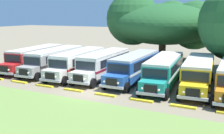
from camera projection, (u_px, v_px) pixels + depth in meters
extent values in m
plane|color=#84755B|center=(91.00, 92.00, 25.12)|extent=(220.00, 220.00, 0.00)
cube|color=olive|center=(35.00, 120.00, 18.56)|extent=(80.00, 10.39, 0.01)
cube|color=red|center=(37.00, 57.00, 35.59)|extent=(3.33, 9.39, 2.10)
cube|color=white|center=(37.00, 58.00, 35.62)|extent=(3.37, 9.41, 0.24)
cube|color=black|center=(46.00, 53.00, 35.31)|extent=(0.77, 7.97, 0.80)
cube|color=black|center=(30.00, 52.00, 36.21)|extent=(0.77, 7.97, 0.80)
cube|color=beige|center=(36.00, 48.00, 35.36)|extent=(3.24, 9.28, 0.22)
cube|color=red|center=(9.00, 68.00, 30.84)|extent=(2.32, 1.60, 1.05)
cube|color=black|center=(4.00, 69.00, 30.16)|extent=(1.10, 0.20, 0.70)
cube|color=#B7B7BC|center=(4.00, 73.00, 30.21)|extent=(2.41, 0.42, 0.24)
cube|color=black|center=(12.00, 59.00, 31.26)|extent=(2.20, 0.26, 0.84)
cube|color=white|center=(56.00, 53.00, 39.83)|extent=(0.90, 0.14, 1.30)
sphere|color=#EAE5C6|center=(9.00, 70.00, 29.87)|extent=(0.20, 0.20, 0.20)
cylinder|color=black|center=(18.00, 73.00, 30.61)|extent=(0.37, 1.02, 1.00)
cylinder|color=black|center=(1.00, 72.00, 31.46)|extent=(0.37, 1.02, 1.00)
cylinder|color=black|center=(58.00, 62.00, 38.11)|extent=(0.37, 1.02, 1.00)
cylinder|color=black|center=(43.00, 61.00, 38.96)|extent=(0.37, 1.02, 1.00)
cube|color=#9E9993|center=(56.00, 59.00, 33.95)|extent=(3.01, 9.33, 2.10)
cube|color=#282828|center=(56.00, 60.00, 33.98)|extent=(3.05, 9.35, 0.24)
cube|color=black|center=(66.00, 55.00, 33.62)|extent=(0.49, 7.99, 0.80)
cube|color=black|center=(49.00, 54.00, 34.61)|extent=(0.49, 7.99, 0.80)
cube|color=silver|center=(56.00, 50.00, 33.72)|extent=(2.93, 9.22, 0.22)
cube|color=#9E9993|center=(28.00, 71.00, 29.27)|extent=(2.28, 1.52, 1.05)
cube|color=black|center=(23.00, 72.00, 28.60)|extent=(1.10, 0.16, 0.70)
cube|color=#B7B7BC|center=(23.00, 76.00, 28.65)|extent=(2.41, 0.33, 0.24)
cube|color=black|center=(32.00, 61.00, 29.68)|extent=(2.20, 0.18, 0.84)
cube|color=#282828|center=(75.00, 55.00, 38.13)|extent=(0.90, 0.11, 1.30)
sphere|color=#EAE5C6|center=(28.00, 73.00, 28.29)|extent=(0.20, 0.20, 0.20)
sphere|color=#EAE5C6|center=(18.00, 72.00, 28.83)|extent=(0.20, 0.20, 0.20)
cylinder|color=black|center=(38.00, 77.00, 29.00)|extent=(0.34, 1.01, 1.00)
cylinder|color=black|center=(20.00, 75.00, 29.93)|extent=(0.34, 1.01, 1.00)
cylinder|color=black|center=(77.00, 64.00, 36.39)|extent=(0.34, 1.01, 1.00)
cylinder|color=black|center=(62.00, 63.00, 37.32)|extent=(0.34, 1.01, 1.00)
cube|color=silver|center=(79.00, 61.00, 32.24)|extent=(3.19, 9.36, 2.10)
cube|color=red|center=(79.00, 63.00, 32.27)|extent=(3.22, 9.38, 0.24)
cube|color=black|center=(90.00, 58.00, 31.94)|extent=(0.64, 7.98, 0.80)
cube|color=black|center=(71.00, 56.00, 32.89)|extent=(0.64, 7.98, 0.80)
cube|color=silver|center=(79.00, 52.00, 32.01)|extent=(3.10, 9.26, 0.22)
cube|color=silver|center=(54.00, 75.00, 27.53)|extent=(2.30, 1.56, 1.05)
cube|color=black|center=(50.00, 76.00, 26.85)|extent=(1.10, 0.18, 0.70)
cube|color=#B7B7BC|center=(50.00, 81.00, 26.90)|extent=(2.41, 0.38, 0.24)
cube|color=black|center=(57.00, 64.00, 27.94)|extent=(2.20, 0.23, 0.84)
cube|color=red|center=(96.00, 57.00, 36.46)|extent=(0.90, 0.13, 1.30)
sphere|color=#EAE5C6|center=(56.00, 77.00, 26.55)|extent=(0.20, 0.20, 0.20)
sphere|color=#EAE5C6|center=(44.00, 76.00, 27.07)|extent=(0.20, 0.20, 0.20)
cylinder|color=black|center=(65.00, 81.00, 27.28)|extent=(0.35, 1.02, 1.00)
cylinder|color=black|center=(45.00, 79.00, 28.17)|extent=(0.35, 1.02, 1.00)
cylinder|color=black|center=(99.00, 66.00, 34.72)|extent=(0.35, 1.02, 1.00)
cylinder|color=black|center=(83.00, 65.00, 35.61)|extent=(0.35, 1.02, 1.00)
cube|color=silver|center=(105.00, 63.00, 31.25)|extent=(2.83, 9.28, 2.10)
cube|color=maroon|center=(105.00, 64.00, 31.29)|extent=(2.86, 9.31, 0.24)
cube|color=black|center=(116.00, 59.00, 30.91)|extent=(0.33, 8.00, 0.80)
cube|color=black|center=(97.00, 58.00, 31.94)|extent=(0.33, 8.00, 0.80)
cube|color=beige|center=(105.00, 53.00, 31.03)|extent=(2.75, 9.18, 0.22)
cube|color=silver|center=(82.00, 77.00, 26.62)|extent=(2.25, 1.48, 1.05)
cube|color=black|center=(78.00, 78.00, 25.96)|extent=(1.10, 0.14, 0.70)
cube|color=#B7B7BC|center=(78.00, 83.00, 26.01)|extent=(2.41, 0.29, 0.24)
cube|color=black|center=(85.00, 66.00, 27.02)|extent=(2.20, 0.14, 0.84)
cube|color=maroon|center=(121.00, 58.00, 35.40)|extent=(0.90, 0.09, 1.30)
sphere|color=#EAE5C6|center=(84.00, 79.00, 25.63)|extent=(0.20, 0.20, 0.20)
sphere|color=#EAE5C6|center=(72.00, 78.00, 26.20)|extent=(0.20, 0.20, 0.20)
cylinder|color=black|center=(93.00, 83.00, 26.33)|extent=(0.32, 1.01, 1.00)
cylinder|color=black|center=(72.00, 81.00, 27.30)|extent=(0.32, 1.01, 1.00)
cylinder|color=black|center=(124.00, 68.00, 33.65)|extent=(0.32, 1.01, 1.00)
cylinder|color=black|center=(107.00, 66.00, 34.62)|extent=(0.32, 1.01, 1.00)
cube|color=#23519E|center=(136.00, 66.00, 29.71)|extent=(2.54, 9.21, 2.10)
cube|color=silver|center=(136.00, 67.00, 29.74)|extent=(2.57, 9.23, 0.24)
cube|color=black|center=(148.00, 62.00, 29.32)|extent=(0.07, 8.00, 0.80)
cube|color=black|center=(126.00, 60.00, 30.43)|extent=(0.07, 8.00, 0.80)
cube|color=#B2B2B7|center=(136.00, 55.00, 29.48)|extent=(2.46, 9.11, 0.22)
cube|color=#23519E|center=(115.00, 81.00, 25.15)|extent=(2.21, 1.41, 1.05)
cube|color=black|center=(111.00, 82.00, 24.50)|extent=(1.10, 0.10, 0.70)
cube|color=#B7B7BC|center=(111.00, 87.00, 24.54)|extent=(2.40, 0.21, 0.24)
cube|color=black|center=(118.00, 69.00, 25.54)|extent=(2.20, 0.07, 0.84)
cube|color=silver|center=(149.00, 60.00, 33.79)|extent=(0.90, 0.06, 1.30)
sphere|color=#EAE5C6|center=(118.00, 83.00, 24.15)|extent=(0.20, 0.20, 0.20)
sphere|color=#EAE5C6|center=(104.00, 82.00, 24.76)|extent=(0.20, 0.20, 0.20)
cylinder|color=black|center=(127.00, 87.00, 24.82)|extent=(0.28, 1.00, 1.00)
cylinder|color=black|center=(104.00, 84.00, 25.86)|extent=(0.28, 1.00, 1.00)
cylinder|color=black|center=(154.00, 71.00, 32.03)|extent=(0.28, 1.00, 1.00)
cylinder|color=black|center=(135.00, 69.00, 33.07)|extent=(0.28, 1.00, 1.00)
cube|color=teal|center=(165.00, 69.00, 27.71)|extent=(3.28, 9.38, 2.10)
cube|color=white|center=(164.00, 71.00, 27.74)|extent=(3.31, 9.40, 0.24)
cube|color=black|center=(178.00, 65.00, 27.42)|extent=(0.73, 7.97, 0.80)
cube|color=black|center=(153.00, 63.00, 28.34)|extent=(0.73, 7.97, 0.80)
cube|color=beige|center=(165.00, 58.00, 27.48)|extent=(3.19, 9.27, 0.22)
cube|color=teal|center=(152.00, 87.00, 22.98)|extent=(2.31, 1.58, 1.05)
cube|color=black|center=(150.00, 89.00, 22.30)|extent=(1.10, 0.19, 0.70)
cube|color=#B7B7BC|center=(150.00, 94.00, 22.34)|extent=(2.41, 0.41, 0.24)
cube|color=black|center=(155.00, 74.00, 23.39)|extent=(2.20, 0.25, 0.84)
cube|color=white|center=(172.00, 63.00, 31.94)|extent=(0.90, 0.14, 1.30)
sphere|color=#EAE5C6|center=(159.00, 90.00, 22.00)|extent=(0.20, 0.20, 0.20)
sphere|color=#EAE5C6|center=(142.00, 88.00, 22.50)|extent=(0.20, 0.20, 0.20)
cylinder|color=black|center=(167.00, 94.00, 22.74)|extent=(0.36, 1.02, 1.00)
cylinder|color=black|center=(139.00, 91.00, 23.60)|extent=(0.36, 1.02, 1.00)
cylinder|color=black|center=(180.00, 74.00, 30.21)|extent=(0.36, 1.02, 1.00)
cylinder|color=black|center=(159.00, 73.00, 31.08)|extent=(0.36, 1.02, 1.00)
cube|color=yellow|center=(199.00, 72.00, 26.62)|extent=(3.29, 9.38, 2.10)
cube|color=black|center=(199.00, 73.00, 26.66)|extent=(3.32, 9.40, 0.24)
cube|color=black|center=(213.00, 67.00, 26.34)|extent=(0.73, 7.97, 0.80)
cube|color=black|center=(186.00, 65.00, 27.26)|extent=(0.73, 7.97, 0.80)
cube|color=beige|center=(199.00, 60.00, 26.40)|extent=(3.20, 9.28, 0.22)
cube|color=yellow|center=(193.00, 91.00, 21.89)|extent=(2.31, 1.59, 1.05)
cube|color=black|center=(193.00, 93.00, 21.21)|extent=(1.10, 0.20, 0.70)
cube|color=#B7B7BC|center=(192.00, 98.00, 21.26)|extent=(2.41, 0.41, 0.24)
cube|color=black|center=(195.00, 77.00, 22.30)|extent=(2.20, 0.25, 0.84)
cube|color=black|center=(202.00, 65.00, 30.86)|extent=(0.90, 0.14, 1.30)
sphere|color=#EAE5C6|center=(202.00, 94.00, 20.91)|extent=(0.20, 0.20, 0.20)
sphere|color=#EAE5C6|center=(183.00, 92.00, 21.42)|extent=(0.20, 0.20, 0.20)
cylinder|color=black|center=(209.00, 98.00, 21.65)|extent=(0.37, 1.02, 1.00)
cylinder|color=black|center=(178.00, 95.00, 22.52)|extent=(0.37, 1.02, 1.00)
cylinder|color=black|center=(212.00, 77.00, 29.13)|extent=(0.37, 1.02, 1.00)
cylinder|color=black|center=(189.00, 75.00, 30.00)|extent=(0.37, 1.02, 1.00)
cube|color=black|center=(220.00, 69.00, 25.46)|extent=(0.13, 8.00, 0.80)
sphere|color=#EAE5C6|center=(220.00, 99.00, 19.77)|extent=(0.20, 0.20, 0.20)
cylinder|color=black|center=(213.00, 101.00, 20.88)|extent=(0.29, 1.00, 1.00)
cylinder|color=black|center=(222.00, 79.00, 28.11)|extent=(0.29, 1.00, 1.00)
cube|color=yellow|center=(19.00, 82.00, 28.51)|extent=(2.00, 0.36, 0.15)
cube|color=yellow|center=(45.00, 86.00, 27.01)|extent=(2.00, 0.36, 0.15)
cube|color=yellow|center=(73.00, 90.00, 25.50)|extent=(2.00, 0.36, 0.15)
cube|color=yellow|center=(105.00, 95.00, 24.00)|extent=(2.00, 0.36, 0.15)
cube|color=yellow|center=(142.00, 100.00, 22.49)|extent=(2.00, 0.36, 0.15)
cube|color=yellow|center=(183.00, 107.00, 20.99)|extent=(2.00, 0.36, 0.15)
cylinder|color=brown|center=(162.00, 50.00, 41.14)|extent=(1.07, 1.07, 3.35)
ellipsoid|color=#235628|center=(163.00, 24.00, 40.37)|extent=(15.51, 14.40, 6.05)
sphere|color=#235628|center=(195.00, 25.00, 40.11)|extent=(7.24, 7.24, 7.24)
sphere|color=#235628|center=(133.00, 19.00, 40.94)|extent=(8.01, 8.01, 8.01)
sphere|color=#235628|center=(172.00, 22.00, 44.76)|extent=(7.10, 7.10, 7.10)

